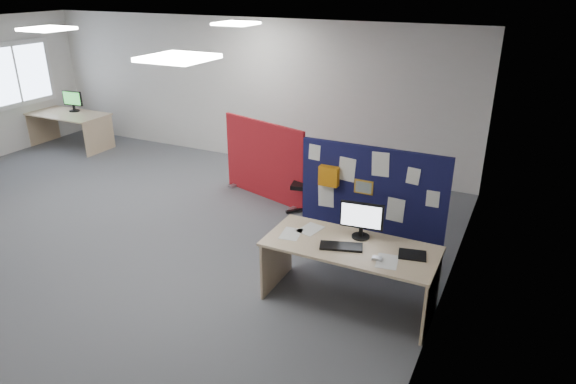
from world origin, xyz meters
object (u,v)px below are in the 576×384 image
at_px(office_chair, 314,177).
at_px(monitor_main, 362,218).
at_px(red_divider, 264,161).
at_px(main_desk, 351,257).
at_px(monitor_second, 73,100).
at_px(navy_divider, 370,205).
at_px(second_desk, 70,121).

bearing_deg(office_chair, monitor_main, -66.24).
bearing_deg(red_divider, main_desk, -27.48).
distance_m(red_divider, monitor_second, 5.07).
bearing_deg(navy_divider, main_desk, -83.01).
height_order(monitor_second, office_chair, monitor_second).
relative_size(second_desk, monitor_second, 3.57).
distance_m(navy_divider, red_divider, 2.48).
xyz_separation_m(navy_divider, monitor_second, (-7.15, 1.98, 0.20)).
bearing_deg(monitor_main, main_desk, -108.67).
bearing_deg(office_chair, second_desk, 159.80).
bearing_deg(second_desk, red_divider, -6.95).
bearing_deg(office_chair, navy_divider, -53.26).
bearing_deg(red_divider, second_desk, -170.52).
distance_m(navy_divider, office_chair, 1.58).
bearing_deg(navy_divider, second_desk, 165.71).
bearing_deg(second_desk, main_desk, -21.07).
height_order(red_divider, office_chair, red_divider).
distance_m(navy_divider, second_desk, 7.37).
distance_m(main_desk, office_chair, 2.39).
height_order(navy_divider, main_desk, navy_divider).
height_order(navy_divider, monitor_main, navy_divider).
xyz_separation_m(navy_divider, red_divider, (-2.15, 1.21, -0.14)).
height_order(navy_divider, red_divider, navy_divider).
xyz_separation_m(navy_divider, office_chair, (-1.19, 1.02, -0.19)).
bearing_deg(navy_divider, monitor_second, 164.55).
bearing_deg(main_desk, second_desk, 158.93).
bearing_deg(main_desk, red_divider, 136.08).
distance_m(monitor_main, monitor_second, 7.82).
xyz_separation_m(main_desk, office_chair, (-1.31, 2.00, 0.01)).
relative_size(monitor_main, office_chair, 0.47).
bearing_deg(monitor_main, second_desk, 153.41).
height_order(second_desk, monitor_second, monitor_second).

